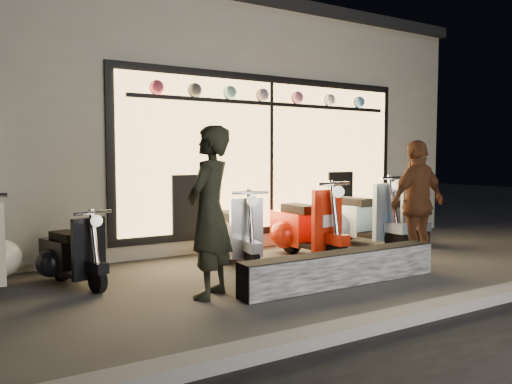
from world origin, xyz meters
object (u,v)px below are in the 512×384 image
Objects in this scene: graffiti_barrier at (342,268)px; man at (210,212)px; scooter_silver at (233,233)px; scooter_red at (302,227)px; woman at (418,203)px.

graffiti_barrier is 1.47× the size of man.
scooter_silver is 1.12m from scooter_red.
woman is (2.12, -1.52, 0.47)m from scooter_silver.
graffiti_barrier is 1.75× the size of scooter_red.
scooter_red is at bearing 170.92° from man.
man is 3.21m from woman.
scooter_silver reaches higher than graffiti_barrier.
scooter_red reaches higher than scooter_silver.
scooter_silver is at bearing 104.59° from graffiti_barrier.
woman reaches higher than graffiti_barrier.
man is (-1.09, -1.50, 0.52)m from scooter_silver.
man reaches higher than scooter_red.
scooter_red is at bearing -56.13° from woman.
scooter_red is at bearing 69.37° from graffiti_barrier.
man reaches higher than scooter_silver.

